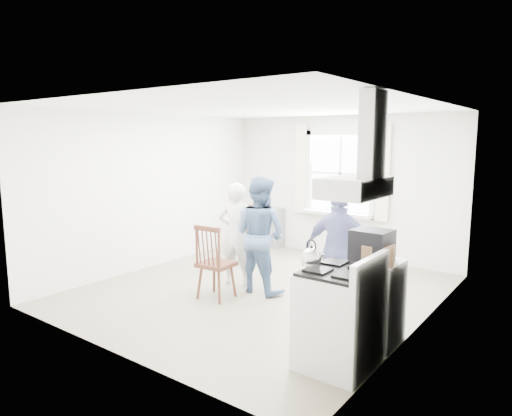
{
  "coord_description": "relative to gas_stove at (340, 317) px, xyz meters",
  "views": [
    {
      "loc": [
        3.75,
        -5.17,
        2.17
      ],
      "look_at": [
        -0.24,
        0.2,
        1.16
      ],
      "focal_mm": 32.0,
      "sensor_mm": 36.0,
      "label": 1
    }
  ],
  "objects": [
    {
      "name": "person_right",
      "position": [
        -0.65,
        1.28,
        0.3
      ],
      "size": [
        1.03,
        1.03,
        1.57
      ],
      "primitive_type": "imported",
      "rotation": [
        0.0,
        0.0,
        3.27
      ],
      "color": "navy",
      "rests_on": "ground"
    },
    {
      "name": "shelf_unit",
      "position": [
        -3.31,
        3.68,
        -0.08
      ],
      "size": [
        0.4,
        0.3,
        0.8
      ],
      "primitive_type": "cube",
      "color": "gray",
      "rests_on": "ground"
    },
    {
      "name": "low_cabinet",
      "position": [
        0.07,
        0.7,
        -0.03
      ],
      "size": [
        0.5,
        0.55,
        0.9
      ],
      "primitive_type": "cube",
      "color": "silver",
      "rests_on": "ground"
    },
    {
      "name": "person_left",
      "position": [
        -2.36,
        1.34,
        0.29
      ],
      "size": [
        0.72,
        0.72,
        1.55
      ],
      "primitive_type": "imported",
      "rotation": [
        0.0,
        0.0,
        3.49
      ],
      "color": "silver",
      "rests_on": "ground"
    },
    {
      "name": "windsor_chair_b",
      "position": [
        -2.2,
        0.6,
        0.15
      ],
      "size": [
        0.47,
        0.46,
        1.04
      ],
      "color": "#432115",
      "rests_on": "ground"
    },
    {
      "name": "person_mid",
      "position": [
        -1.9,
        1.31,
        0.35
      ],
      "size": [
        0.84,
        0.84,
        1.66
      ],
      "primitive_type": "imported",
      "rotation": [
        0.0,
        0.0,
        3.1
      ],
      "color": "#4C668D",
      "rests_on": "ground"
    },
    {
      "name": "window_assembly",
      "position": [
        -1.91,
        3.8,
        0.98
      ],
      "size": [
        1.88,
        0.24,
        1.7
      ],
      "color": "white",
      "rests_on": "room_shell"
    },
    {
      "name": "cardboard_box",
      "position": [
        0.13,
        0.57,
        0.52
      ],
      "size": [
        0.36,
        0.3,
        0.2
      ],
      "primitive_type": "cube",
      "rotation": [
        0.0,
        0.0,
        0.28
      ],
      "color": "#906946",
      "rests_on": "low_cabinet"
    },
    {
      "name": "stereo_stack",
      "position": [
        0.04,
        0.63,
        0.59
      ],
      "size": [
        0.4,
        0.36,
        0.34
      ],
      "color": "black",
      "rests_on": "low_cabinet"
    },
    {
      "name": "range_hood",
      "position": [
        0.16,
        -0.0,
        1.42
      ],
      "size": [
        0.45,
        0.76,
        0.94
      ],
      "color": "silver",
      "rests_on": "room_shell"
    },
    {
      "name": "windsor_chair_a",
      "position": [
        -2.9,
        2.2,
        0.19
      ],
      "size": [
        0.57,
        0.56,
        1.1
      ],
      "color": "#432115",
      "rests_on": "ground"
    },
    {
      "name": "gas_stove",
      "position": [
        0.0,
        0.0,
        0.0
      ],
      "size": [
        0.68,
        0.76,
        1.12
      ],
      "color": "silver",
      "rests_on": "ground"
    },
    {
      "name": "potted_plant",
      "position": [
        -1.92,
        3.71,
        0.54
      ],
      "size": [
        0.2,
        0.2,
        0.35
      ],
      "primitive_type": "imported",
      "rotation": [
        0.0,
        0.0,
        0.02
      ],
      "color": "#377C42",
      "rests_on": "window_assembly"
    },
    {
      "name": "room_shell",
      "position": [
        -1.91,
        1.35,
        0.82
      ],
      "size": [
        4.62,
        5.12,
        2.64
      ],
      "color": "gray",
      "rests_on": "ground"
    },
    {
      "name": "kettle",
      "position": [
        -0.26,
        -0.11,
        0.56
      ],
      "size": [
        0.2,
        0.2,
        0.28
      ],
      "color": "silver",
      "rests_on": "gas_stove"
    }
  ]
}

